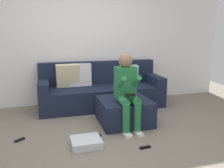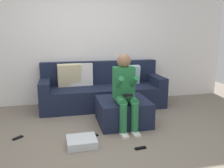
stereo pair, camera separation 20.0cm
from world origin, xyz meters
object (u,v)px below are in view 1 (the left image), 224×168
object	(u,v)px
couch_sectional	(101,90)
person_seated	(127,88)
remote_by_storage_bin	(95,137)
ottoman	(124,111)
remote_near_ottoman	(145,147)
remote_under_side_table	(20,140)
storage_bin	(86,142)

from	to	relation	value
couch_sectional	person_seated	xyz separation A→B (m)	(0.15, -1.21, 0.31)
couch_sectional	remote_by_storage_bin	size ratio (longest dim) A/B	12.46
remote_by_storage_bin	ottoman	bearing A→B (deg)	8.39
remote_near_ottoman	ottoman	bearing A→B (deg)	83.46
person_seated	remote_under_side_table	xyz separation A→B (m)	(-1.61, -0.05, -0.63)
person_seated	storage_bin	distance (m)	1.04
couch_sectional	storage_bin	bearing A→B (deg)	-109.01
couch_sectional	ottoman	bearing A→B (deg)	-80.16
remote_under_side_table	storage_bin	bearing A→B (deg)	-64.79
couch_sectional	remote_by_storage_bin	distance (m)	1.55
person_seated	storage_bin	size ratio (longest dim) A/B	2.95
ottoman	remote_by_storage_bin	distance (m)	0.76
ottoman	person_seated	distance (m)	0.48
storage_bin	person_seated	bearing A→B (deg)	31.92
couch_sectional	person_seated	world-z (taller)	person_seated
person_seated	remote_near_ottoman	distance (m)	0.96
remote_by_storage_bin	remote_under_side_table	world-z (taller)	same
couch_sectional	remote_by_storage_bin	bearing A→B (deg)	-105.64
remote_near_ottoman	remote_under_side_table	distance (m)	1.75
person_seated	remote_by_storage_bin	size ratio (longest dim) A/B	5.94
couch_sectional	remote_near_ottoman	bearing A→B (deg)	-85.15
storage_bin	remote_by_storage_bin	world-z (taller)	storage_bin
couch_sectional	remote_under_side_table	size ratio (longest dim) A/B	16.51
couch_sectional	remote_by_storage_bin	xyz separation A→B (m)	(-0.41, -1.46, -0.32)
storage_bin	remote_under_side_table	world-z (taller)	storage_bin
storage_bin	remote_near_ottoman	xyz separation A→B (m)	(0.74, -0.27, -0.04)
remote_by_storage_bin	person_seated	bearing A→B (deg)	-4.98
person_seated	remote_under_side_table	distance (m)	1.73
couch_sectional	remote_under_side_table	xyz separation A→B (m)	(-1.45, -1.26, -0.32)
remote_near_ottoman	remote_under_side_table	xyz separation A→B (m)	(-1.62, 0.67, 0.00)
ottoman	storage_bin	bearing A→B (deg)	-139.20
couch_sectional	storage_bin	xyz separation A→B (m)	(-0.57, -1.67, -0.28)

